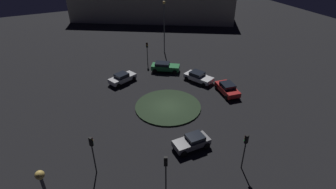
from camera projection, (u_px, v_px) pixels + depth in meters
name	position (u px, v px, depth m)	size (l,w,h in m)	color
ground_plane	(168.00, 107.00, 35.43)	(113.49, 113.49, 0.00)	black
roundabout_island	(168.00, 106.00, 35.39)	(8.48, 8.48, 0.18)	#263823
car_silver	(122.00, 78.00, 40.80)	(3.19, 4.47, 1.47)	silver
car_grey	(192.00, 142.00, 28.49)	(2.04, 3.86, 1.43)	slate
car_red	(227.00, 88.00, 38.07)	(4.43, 2.51, 1.49)	red
car_white	(198.00, 77.00, 41.17)	(4.74, 3.55, 1.44)	white
car_green	(165.00, 67.00, 44.03)	(3.87, 4.69, 1.49)	#1E7238
traffic_light_west	(147.00, 48.00, 45.67)	(0.38, 0.33, 3.79)	#2D2D2D
traffic_light_southeast	(92.00, 148.00, 24.38)	(0.37, 0.40, 4.20)	#2D2D2D
traffic_light_east	(245.00, 145.00, 24.95)	(0.38, 0.33, 3.98)	#2D2D2D
traffic_light_southeast_near	(166.00, 169.00, 22.07)	(0.39, 0.37, 4.42)	#2D2D2D
streetlamp_northwest	(164.00, 20.00, 48.50)	(0.53, 0.53, 9.25)	#4C4C51
store_building	(153.00, 2.00, 70.56)	(32.29, 41.82, 7.34)	#ADA893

